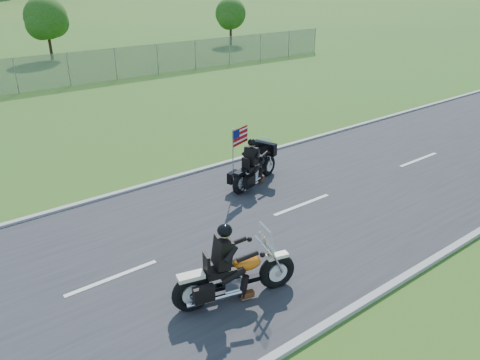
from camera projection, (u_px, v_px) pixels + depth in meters
ground at (188, 250)px, 11.76m from camera, size 420.00×420.00×0.00m
road at (188, 250)px, 11.76m from camera, size 120.00×8.00×0.04m
curb_north at (120, 193)px, 14.68m from camera, size 120.00×0.18×0.12m
curb_south at (300, 341)px, 8.81m from camera, size 120.00×0.18×0.12m
tree_fence_near at (47, 20)px, 35.65m from camera, size 3.52×3.28×4.75m
tree_fence_far at (231, 15)px, 43.21m from camera, size 3.08×2.87×4.20m
motorcycle_lead at (234, 276)px, 9.78m from camera, size 2.76×1.13×1.88m
motorcycle_follow at (255, 169)px, 15.15m from camera, size 2.38×1.18×2.05m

